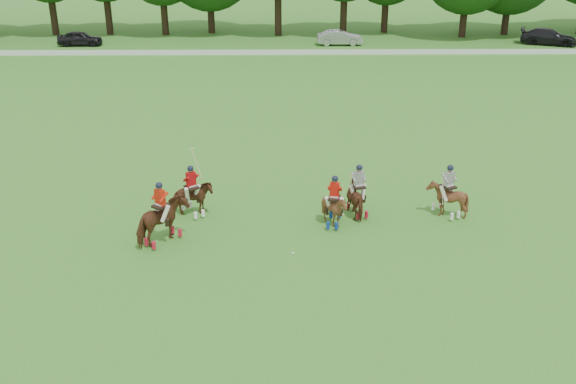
{
  "coord_description": "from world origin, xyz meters",
  "views": [
    {
      "loc": [
        0.13,
        -18.72,
        11.31
      ],
      "look_at": [
        0.42,
        4.2,
        1.4
      ],
      "focal_mm": 40.0,
      "sensor_mm": 36.0,
      "label": 1
    }
  ],
  "objects_px": {
    "car_left": "(80,38)",
    "polo_red_b": "(192,198)",
    "car_right": "(549,37)",
    "polo_red_a": "(162,221)",
    "polo_stripe_a": "(358,197)",
    "car_mid": "(340,38)",
    "polo_stripe_b": "(447,198)",
    "polo_red_c": "(334,208)",
    "polo_ball": "(293,253)"
  },
  "relations": [
    {
      "from": "car_left",
      "to": "polo_red_a",
      "type": "distance_m",
      "value": 42.32
    },
    {
      "from": "polo_red_b",
      "to": "polo_ball",
      "type": "xyz_separation_m",
      "value": [
        4.03,
        -3.39,
        -0.71
      ]
    },
    {
      "from": "polo_red_b",
      "to": "polo_ball",
      "type": "bearing_deg",
      "value": -40.08
    },
    {
      "from": "polo_stripe_a",
      "to": "polo_red_b",
      "type": "bearing_deg",
      "value": 179.43
    },
    {
      "from": "polo_red_b",
      "to": "polo_red_c",
      "type": "bearing_deg",
      "value": -10.2
    },
    {
      "from": "polo_red_c",
      "to": "polo_stripe_b",
      "type": "relative_size",
      "value": 0.95
    },
    {
      "from": "car_left",
      "to": "polo_stripe_b",
      "type": "relative_size",
      "value": 1.85
    },
    {
      "from": "polo_red_b",
      "to": "car_right",
      "type": "bearing_deg",
      "value": 52.13
    },
    {
      "from": "car_mid",
      "to": "car_right",
      "type": "xyz_separation_m",
      "value": [
        19.82,
        0.0,
        0.05
      ]
    },
    {
      "from": "car_mid",
      "to": "polo_stripe_b",
      "type": "distance_m",
      "value": 37.59
    },
    {
      "from": "polo_stripe_a",
      "to": "car_mid",
      "type": "bearing_deg",
      "value": 86.17
    },
    {
      "from": "polo_red_c",
      "to": "polo_ball",
      "type": "bearing_deg",
      "value": -125.04
    },
    {
      "from": "polo_stripe_b",
      "to": "polo_ball",
      "type": "relative_size",
      "value": 24.57
    },
    {
      "from": "car_left",
      "to": "polo_red_a",
      "type": "relative_size",
      "value": 1.67
    },
    {
      "from": "car_mid",
      "to": "car_right",
      "type": "distance_m",
      "value": 19.82
    },
    {
      "from": "car_mid",
      "to": "polo_stripe_b",
      "type": "bearing_deg",
      "value": -178.72
    },
    {
      "from": "polo_stripe_a",
      "to": "polo_red_c",
      "type": "bearing_deg",
      "value": -137.56
    },
    {
      "from": "polo_stripe_a",
      "to": "polo_ball",
      "type": "relative_size",
      "value": 24.36
    },
    {
      "from": "polo_red_a",
      "to": "polo_red_b",
      "type": "bearing_deg",
      "value": 71.45
    },
    {
      "from": "polo_stripe_b",
      "to": "car_mid",
      "type": "bearing_deg",
      "value": 91.68
    },
    {
      "from": "car_left",
      "to": "polo_stripe_a",
      "type": "distance_m",
      "value": 43.4
    },
    {
      "from": "car_left",
      "to": "car_mid",
      "type": "bearing_deg",
      "value": -91.25
    },
    {
      "from": "polo_red_c",
      "to": "polo_stripe_a",
      "type": "height_order",
      "value": "polo_stripe_a"
    },
    {
      "from": "car_mid",
      "to": "polo_red_c",
      "type": "height_order",
      "value": "polo_red_c"
    },
    {
      "from": "car_right",
      "to": "polo_stripe_a",
      "type": "distance_m",
      "value": 43.6
    },
    {
      "from": "polo_stripe_a",
      "to": "polo_stripe_b",
      "type": "height_order",
      "value": "polo_stripe_b"
    },
    {
      "from": "car_mid",
      "to": "polo_stripe_a",
      "type": "distance_m",
      "value": 37.53
    },
    {
      "from": "car_left",
      "to": "polo_stripe_a",
      "type": "xyz_separation_m",
      "value": [
        21.94,
        -37.44,
        0.09
      ]
    },
    {
      "from": "polo_red_a",
      "to": "polo_stripe_b",
      "type": "xyz_separation_m",
      "value": [
        11.16,
        2.22,
        -0.11
      ]
    },
    {
      "from": "polo_red_c",
      "to": "polo_stripe_b",
      "type": "height_order",
      "value": "polo_stripe_b"
    },
    {
      "from": "car_left",
      "to": "polo_red_b",
      "type": "height_order",
      "value": "polo_red_b"
    },
    {
      "from": "polo_stripe_b",
      "to": "car_left",
      "type": "bearing_deg",
      "value": 124.22
    },
    {
      "from": "car_mid",
      "to": "polo_red_b",
      "type": "xyz_separation_m",
      "value": [
        -9.24,
        -37.38,
        0.06
      ]
    },
    {
      "from": "polo_red_a",
      "to": "polo_stripe_b",
      "type": "height_order",
      "value": "polo_red_a"
    },
    {
      "from": "polo_red_a",
      "to": "polo_red_c",
      "type": "xyz_separation_m",
      "value": [
        6.5,
        1.39,
        -0.16
      ]
    },
    {
      "from": "polo_red_a",
      "to": "polo_stripe_a",
      "type": "distance_m",
      "value": 7.91
    },
    {
      "from": "car_left",
      "to": "polo_stripe_b",
      "type": "distance_m",
      "value": 45.44
    },
    {
      "from": "polo_red_c",
      "to": "car_right",
      "type": "bearing_deg",
      "value": 58.67
    },
    {
      "from": "car_left",
      "to": "polo_ball",
      "type": "relative_size",
      "value": 45.35
    },
    {
      "from": "car_mid",
      "to": "polo_stripe_b",
      "type": "xyz_separation_m",
      "value": [
        1.1,
        -37.57,
        0.09
      ]
    },
    {
      "from": "polo_stripe_a",
      "to": "polo_stripe_b",
      "type": "distance_m",
      "value": 3.61
    },
    {
      "from": "car_left",
      "to": "polo_stripe_b",
      "type": "xyz_separation_m",
      "value": [
        25.55,
        -37.57,
        0.09
      ]
    },
    {
      "from": "car_left",
      "to": "polo_stripe_a",
      "type": "relative_size",
      "value": 1.86
    },
    {
      "from": "polo_red_b",
      "to": "polo_red_a",
      "type": "bearing_deg",
      "value": -108.55
    },
    {
      "from": "polo_red_c",
      "to": "polo_stripe_b",
      "type": "bearing_deg",
      "value": 10.09
    },
    {
      "from": "car_right",
      "to": "polo_stripe_b",
      "type": "relative_size",
      "value": 2.32
    },
    {
      "from": "polo_red_c",
      "to": "polo_ball",
      "type": "xyz_separation_m",
      "value": [
        -1.66,
        -2.37,
        -0.69
      ]
    },
    {
      "from": "car_right",
      "to": "polo_ball",
      "type": "distance_m",
      "value": 47.85
    },
    {
      "from": "polo_red_c",
      "to": "polo_stripe_a",
      "type": "relative_size",
      "value": 0.96
    },
    {
      "from": "polo_ball",
      "to": "car_mid",
      "type": "bearing_deg",
      "value": 82.71
    }
  ]
}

